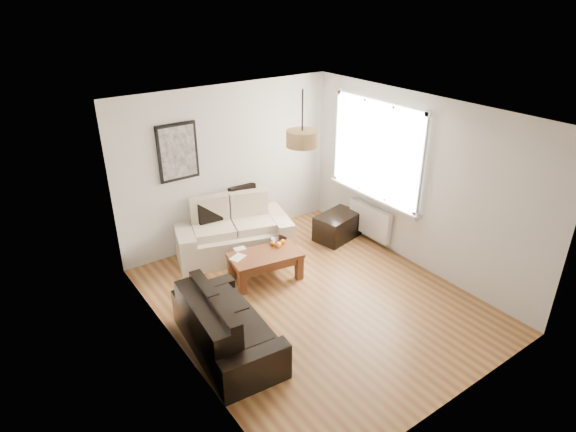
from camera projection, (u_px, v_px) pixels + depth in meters
floor at (313, 299)px, 6.68m from camera, size 4.50×4.50×0.00m
ceiling at (318, 113)px, 5.54m from camera, size 3.80×4.50×0.00m
wall_back at (229, 166)px, 7.76m from camera, size 3.80×0.04×2.60m
wall_front at (466, 301)px, 4.46m from camera, size 3.80×0.04×2.60m
wall_left at (175, 260)px, 5.12m from camera, size 0.04×4.50×2.60m
wall_right at (416, 183)px, 7.10m from camera, size 0.04×4.50×2.60m
window_bay at (377, 150)px, 7.54m from camera, size 0.14×1.90×1.60m
radiator at (370, 220)px, 8.05m from camera, size 0.10×0.90×0.52m
poster at (178, 152)px, 7.12m from camera, size 0.62×0.04×0.87m
pendant_shade at (302, 138)px, 5.92m from camera, size 0.40×0.40×0.20m
loveseat_cream at (232, 228)px, 7.66m from camera, size 1.99×1.43×0.89m
sofa_leather at (227, 323)px, 5.65m from camera, size 0.94×1.71×0.71m
coffee_table at (265, 266)px, 7.06m from camera, size 1.10×0.72×0.42m
ottoman at (337, 226)px, 8.20m from camera, size 0.85×0.64×0.44m
cushion_left at (209, 210)px, 7.54m from camera, size 0.39×0.15×0.38m
cushion_right at (244, 199)px, 7.86m from camera, size 0.45×0.15×0.45m
fruit_bowl at (279, 240)px, 7.28m from camera, size 0.27×0.27×0.06m
orange_a at (278, 245)px, 7.13m from camera, size 0.10×0.10×0.09m
orange_b at (283, 242)px, 7.21m from camera, size 0.10×0.10×0.08m
orange_c at (273, 243)px, 7.17m from camera, size 0.09×0.09×0.07m
papers at (238, 257)px, 6.88m from camera, size 0.26×0.23×0.01m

